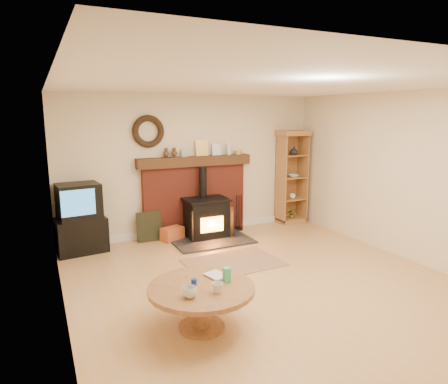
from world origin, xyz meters
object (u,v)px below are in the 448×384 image
tv_unit (80,220)px  curio_cabinet (291,177)px  coffee_table (202,294)px  wood_stove (207,219)px

tv_unit → curio_cabinet: 4.21m
tv_unit → curio_cabinet: curio_cabinet is taller
coffee_table → curio_cabinet: bearing=44.0°
wood_stove → curio_cabinet: 2.13m
curio_cabinet → coffee_table: bearing=-136.0°
wood_stove → tv_unit: 2.19m
wood_stove → tv_unit: (-2.17, 0.19, 0.19)m
wood_stove → curio_cabinet: size_ratio=0.73×
wood_stove → curio_cabinet: (2.02, 0.28, 0.60)m
wood_stove → curio_cabinet: bearing=7.9°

